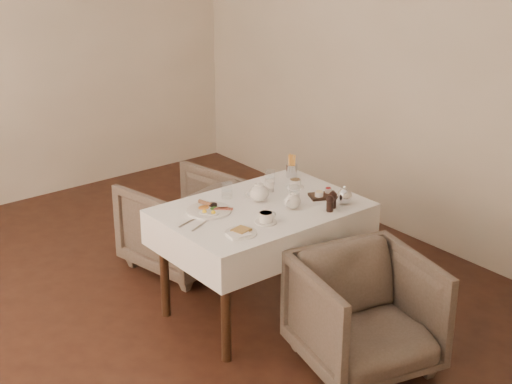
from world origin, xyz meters
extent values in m
plane|color=black|center=(0.00, 0.00, 0.00)|extent=(5.00, 5.00, 0.00)
plane|color=beige|center=(0.00, -2.50, 1.45)|extent=(4.50, 0.00, 4.50)
plane|color=beige|center=(2.25, 0.00, 1.45)|extent=(0.00, 5.00, 5.00)
cube|color=black|center=(0.54, -0.40, 0.72)|extent=(1.20, 0.80, 0.04)
cube|color=white|center=(0.54, -0.40, 0.64)|extent=(1.28, 0.88, 0.23)
cylinder|color=black|center=(0.00, -0.06, 0.35)|extent=(0.06, 0.06, 0.70)
cylinder|color=black|center=(1.08, -0.06, 0.35)|extent=(0.06, 0.06, 0.70)
cylinder|color=black|center=(0.00, -0.74, 0.35)|extent=(0.06, 0.06, 0.70)
cylinder|color=black|center=(1.08, -0.74, 0.35)|extent=(0.06, 0.06, 0.70)
imported|color=#50463B|center=(0.62, -1.28, 0.34)|extent=(0.90, 0.91, 0.69)
imported|color=#50463B|center=(0.52, 0.49, 0.34)|extent=(0.86, 0.88, 0.69)
cylinder|color=white|center=(0.24, -0.26, 0.76)|extent=(0.29, 0.29, 0.01)
ellipsoid|color=#B36720|center=(0.23, -0.21, 0.78)|extent=(0.07, 0.07, 0.02)
cylinder|color=brown|center=(0.27, -0.17, 0.78)|extent=(0.05, 0.11, 0.03)
cylinder|color=black|center=(0.29, -0.22, 0.77)|extent=(0.05, 0.05, 0.02)
cube|color=maroon|center=(0.31, -0.30, 0.77)|extent=(0.10, 0.09, 0.01)
ellipsoid|color=#264C19|center=(0.27, -0.26, 0.77)|extent=(0.06, 0.05, 0.02)
cylinder|color=white|center=(0.19, -0.65, 0.76)|extent=(0.19, 0.19, 0.01)
cube|color=olive|center=(0.20, -0.64, 0.77)|extent=(0.11, 0.11, 0.01)
cube|color=white|center=(0.16, -0.67, 0.77)|extent=(0.14, 0.11, 0.02)
cylinder|color=white|center=(0.76, -0.22, 0.79)|extent=(0.08, 0.08, 0.07)
cylinder|color=white|center=(0.41, -0.62, 0.76)|extent=(0.13, 0.13, 0.01)
cylinder|color=white|center=(0.41, -0.62, 0.79)|extent=(0.10, 0.10, 0.06)
cylinder|color=#AC7F4D|center=(0.41, -0.62, 0.82)|extent=(0.08, 0.08, 0.00)
cylinder|color=white|center=(0.94, -0.28, 0.76)|extent=(0.12, 0.12, 0.01)
cylinder|color=white|center=(0.94, -0.28, 0.79)|extent=(0.10, 0.10, 0.05)
cylinder|color=#AC7F4D|center=(0.94, -0.28, 0.81)|extent=(0.07, 0.07, 0.00)
cylinder|color=silver|center=(0.47, -0.14, 0.81)|extent=(0.07, 0.07, 0.10)
cylinder|color=silver|center=(0.79, -0.45, 0.80)|extent=(0.09, 0.09, 0.10)
cylinder|color=silver|center=(0.85, -0.12, 0.80)|extent=(0.09, 0.09, 0.10)
cube|color=black|center=(0.97, -0.53, 0.76)|extent=(0.22, 0.19, 0.02)
cylinder|color=white|center=(0.93, -0.53, 0.79)|extent=(0.06, 0.06, 0.03)
cylinder|color=maroon|center=(1.02, -0.52, 0.79)|extent=(0.04, 0.04, 0.03)
cylinder|color=silver|center=(1.06, -0.10, 0.80)|extent=(0.08, 0.08, 0.09)
cube|color=silver|center=(0.05, -0.32, 0.76)|extent=(0.20, 0.08, 0.00)
cube|color=silver|center=(0.06, -0.41, 0.76)|extent=(0.18, 0.09, 0.00)
camera|label=1|loc=(-2.36, -4.03, 2.69)|focal=55.00mm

